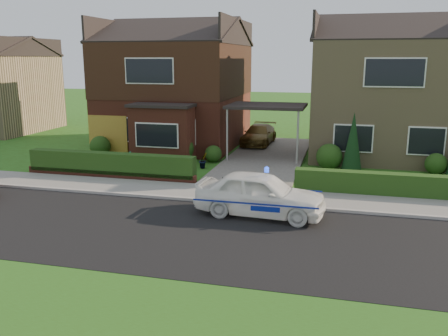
% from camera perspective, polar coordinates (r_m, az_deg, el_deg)
% --- Properties ---
extents(ground, '(120.00, 120.00, 0.00)m').
position_cam_1_polar(ground, '(13.96, -2.27, -7.99)').
color(ground, '#2A5216').
rests_on(ground, ground).
extents(road, '(60.00, 6.00, 0.02)m').
position_cam_1_polar(road, '(13.96, -2.27, -7.99)').
color(road, black).
rests_on(road, ground).
extents(kerb, '(60.00, 0.16, 0.12)m').
position_cam_1_polar(kerb, '(16.73, 0.68, -4.16)').
color(kerb, '#9E9993').
rests_on(kerb, ground).
extents(sidewalk, '(60.00, 2.00, 0.10)m').
position_cam_1_polar(sidewalk, '(17.71, 1.47, -3.22)').
color(sidewalk, slate).
rests_on(sidewalk, ground).
extents(grass_verge, '(60.00, 4.00, 0.01)m').
position_cam_1_polar(grass_verge, '(9.75, -11.03, -18.15)').
color(grass_verge, '#2A5216').
rests_on(grass_verge, ground).
extents(driveway, '(3.80, 12.00, 0.12)m').
position_cam_1_polar(driveway, '(24.29, 5.06, 1.24)').
color(driveway, '#666059').
rests_on(driveway, ground).
extents(house_left, '(7.50, 9.53, 7.25)m').
position_cam_1_polar(house_left, '(28.07, -5.73, 10.54)').
color(house_left, brown).
rests_on(house_left, ground).
extents(house_right, '(7.50, 8.06, 7.25)m').
position_cam_1_polar(house_right, '(26.60, 18.90, 9.46)').
color(house_right, '#9F8861').
rests_on(house_right, ground).
extents(carport_link, '(3.80, 3.00, 2.77)m').
position_cam_1_polar(carport_link, '(23.85, 5.17, 7.34)').
color(carport_link, black).
rests_on(carport_link, ground).
extents(garage_door, '(2.20, 0.10, 2.10)m').
position_cam_1_polar(garage_door, '(25.74, -13.76, 3.83)').
color(garage_door, olive).
rests_on(garage_door, ground).
extents(dwarf_wall, '(7.70, 0.25, 0.36)m').
position_cam_1_polar(dwarf_wall, '(20.74, -13.59, -0.78)').
color(dwarf_wall, brown).
rests_on(dwarf_wall, ground).
extents(hedge_left, '(7.50, 0.55, 0.90)m').
position_cam_1_polar(hedge_left, '(20.92, -13.38, -1.17)').
color(hedge_left, black).
rests_on(hedge_left, ground).
extents(hedge_right, '(7.50, 0.55, 0.80)m').
position_cam_1_polar(hedge_right, '(18.65, 20.06, -3.35)').
color(hedge_right, black).
rests_on(hedge_right, ground).
extents(shrub_left_far, '(1.08, 1.08, 1.08)m').
position_cam_1_polar(shrub_left_far, '(25.55, -14.68, 2.55)').
color(shrub_left_far, black).
rests_on(shrub_left_far, ground).
extents(shrub_left_mid, '(1.32, 1.32, 1.32)m').
position_cam_1_polar(shrub_left_mid, '(23.52, -5.25, 2.34)').
color(shrub_left_mid, black).
rests_on(shrub_left_mid, ground).
extents(shrub_left_near, '(0.84, 0.84, 0.84)m').
position_cam_1_polar(shrub_left_near, '(23.38, -1.29, 1.73)').
color(shrub_left_near, black).
rests_on(shrub_left_near, ground).
extents(shrub_right_near, '(1.20, 1.20, 1.20)m').
position_cam_1_polar(shrub_right_near, '(22.33, 12.56, 1.35)').
color(shrub_right_near, black).
rests_on(shrub_right_near, ground).
extents(shrub_right_mid, '(0.96, 0.96, 0.96)m').
position_cam_1_polar(shrub_right_mid, '(22.82, 24.16, 0.44)').
color(shrub_right_mid, black).
rests_on(shrub_right_mid, ground).
extents(conifer_a, '(0.90, 0.90, 2.60)m').
position_cam_1_polar(conifer_a, '(22.01, 15.23, 2.89)').
color(conifer_a, black).
rests_on(conifer_a, ground).
extents(police_car, '(3.88, 4.33, 1.60)m').
position_cam_1_polar(police_car, '(15.39, 4.36, -3.17)').
color(police_car, white).
rests_on(police_car, ground).
extents(driveway_car, '(1.74, 3.92, 1.12)m').
position_cam_1_polar(driveway_car, '(27.74, 4.21, 4.04)').
color(driveway_car, brown).
rests_on(driveway_car, driveway).
extents(potted_plant_a, '(0.50, 0.39, 0.85)m').
position_cam_1_polar(potted_plant_a, '(22.09, -11.38, 0.81)').
color(potted_plant_a, gray).
rests_on(potted_plant_a, ground).
extents(potted_plant_b, '(0.51, 0.48, 0.74)m').
position_cam_1_polar(potted_plant_b, '(22.06, -2.53, 0.90)').
color(potted_plant_b, gray).
rests_on(potted_plant_b, ground).
extents(potted_plant_c, '(0.50, 0.50, 0.82)m').
position_cam_1_polar(potted_plant_c, '(21.97, -14.75, 0.54)').
color(potted_plant_c, gray).
rests_on(potted_plant_c, ground).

